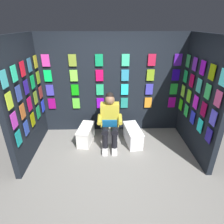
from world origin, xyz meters
The scene contains 8 objects.
ground_plane centered at (0.00, 0.00, 0.00)m, with size 30.00×30.00×0.00m, color gray.
display_wall_back centered at (0.00, -1.75, 1.17)m, with size 3.41×0.14×2.34m.
display_wall_left centered at (-1.70, -0.85, 1.17)m, with size 0.14×1.70×2.34m.
display_wall_right centered at (1.70, -0.85, 1.17)m, with size 0.14×1.70×2.34m.
toilet centered at (0.07, -1.27, 0.33)m, with size 0.41×0.56×0.77m.
person_reading centered at (0.07, -1.04, 0.60)m, with size 0.53×0.69×1.19m.
comic_longbox_near centered at (0.62, -1.14, 0.19)m, with size 0.38×0.68×0.38m.
comic_longbox_far centered at (-0.45, -1.08, 0.19)m, with size 0.41×0.74×0.38m.
Camera 1 is at (0.12, 2.56, 2.51)m, focal length 30.33 mm.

